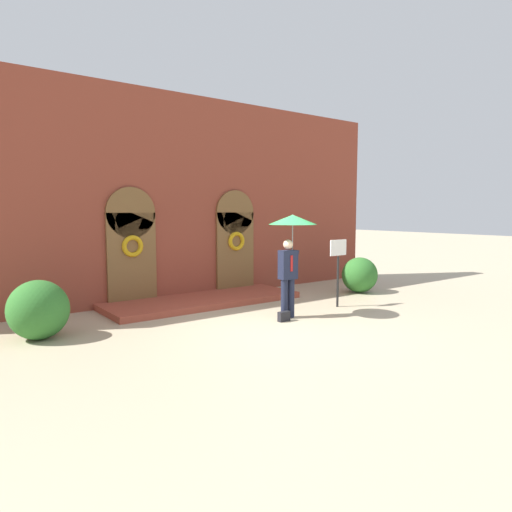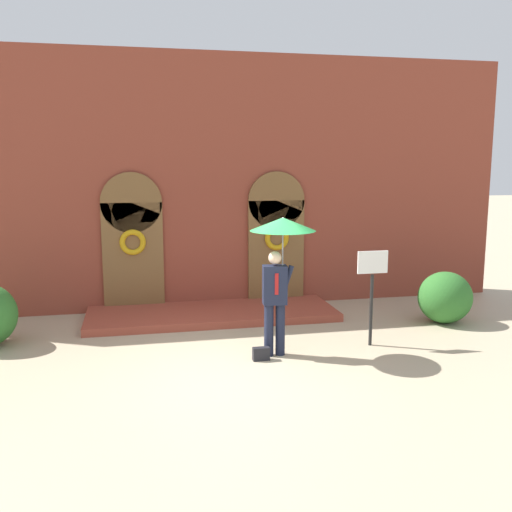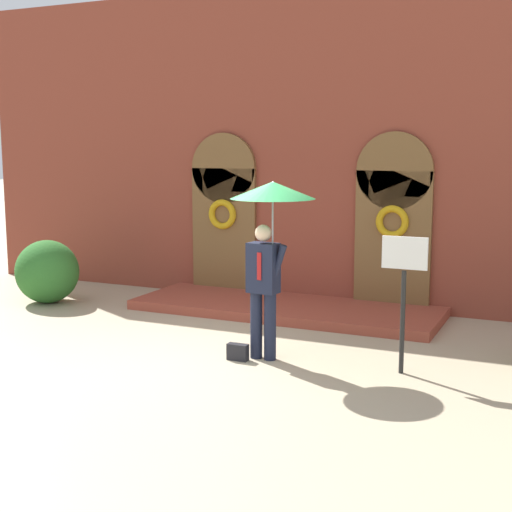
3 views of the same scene
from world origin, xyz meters
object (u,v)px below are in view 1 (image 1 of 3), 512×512
(sign_post, at_px, (338,262))
(shrub_right, at_px, (360,275))
(person_with_umbrella, at_px, (291,235))
(shrub_left, at_px, (38,310))
(handbag, at_px, (284,316))

(sign_post, bearing_deg, shrub_right, 26.72)
(person_with_umbrella, relative_size, shrub_right, 2.14)
(sign_post, relative_size, shrub_right, 1.56)
(shrub_left, relative_size, shrub_right, 1.03)
(sign_post, height_order, shrub_right, sign_post)
(person_with_umbrella, distance_m, shrub_right, 4.21)
(shrub_right, bearing_deg, shrub_left, 177.84)
(person_with_umbrella, height_order, sign_post, person_with_umbrella)
(person_with_umbrella, relative_size, shrub_left, 2.08)
(person_with_umbrella, xyz_separation_m, sign_post, (1.72, 0.16, -0.75))
(handbag, height_order, shrub_right, shrub_right)
(handbag, xyz_separation_m, shrub_left, (-4.66, 1.73, 0.46))
(sign_post, height_order, shrub_left, sign_post)
(sign_post, xyz_separation_m, shrub_left, (-6.76, 1.37, -0.59))
(handbag, height_order, sign_post, sign_post)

